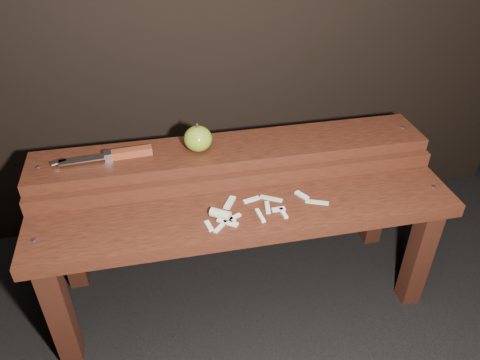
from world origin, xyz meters
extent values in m
plane|color=black|center=(0.00, 0.00, 0.00)|extent=(60.00, 60.00, 0.00)
cube|color=black|center=(-0.54, -0.10, 0.19)|extent=(0.06, 0.06, 0.38)
cube|color=black|center=(0.54, -0.10, 0.19)|extent=(0.06, 0.06, 0.38)
cube|color=#3E1A0F|center=(0.00, -0.05, 0.40)|extent=(1.20, 0.20, 0.04)
cylinder|color=slate|center=(-0.56, -0.05, 0.42)|extent=(0.01, 0.01, 0.00)
cylinder|color=slate|center=(0.56, -0.05, 0.42)|extent=(0.01, 0.01, 0.00)
cube|color=black|center=(-0.54, 0.20, 0.23)|extent=(0.06, 0.06, 0.46)
cube|color=black|center=(0.54, 0.20, 0.23)|extent=(0.06, 0.06, 0.46)
cube|color=#3E1A0F|center=(0.00, 0.07, 0.44)|extent=(1.20, 0.02, 0.05)
cube|color=#3E1A0F|center=(0.00, 0.17, 0.48)|extent=(1.20, 0.18, 0.04)
cylinder|color=slate|center=(-0.56, 0.17, 0.50)|extent=(0.01, 0.01, 0.00)
cylinder|color=slate|center=(0.56, 0.17, 0.50)|extent=(0.01, 0.01, 0.00)
ellipsoid|color=olive|center=(-0.10, 0.17, 0.54)|extent=(0.08, 0.08, 0.08)
cylinder|color=#382314|center=(-0.10, 0.17, 0.58)|extent=(0.01, 0.01, 0.01)
cube|color=maroon|center=(-0.30, 0.18, 0.51)|extent=(0.12, 0.04, 0.02)
cube|color=silver|center=(-0.37, 0.17, 0.51)|extent=(0.02, 0.03, 0.03)
cube|color=silver|center=(-0.44, 0.17, 0.51)|extent=(0.13, 0.04, 0.00)
cube|color=silver|center=(-0.50, 0.17, 0.51)|extent=(0.05, 0.03, 0.00)
cube|color=beige|center=(-0.12, -0.09, 0.42)|extent=(0.02, 0.04, 0.01)
cube|color=beige|center=(-0.04, 0.00, 0.42)|extent=(0.04, 0.06, 0.01)
cube|color=beige|center=(0.03, -0.08, 0.42)|extent=(0.02, 0.06, 0.01)
cube|color=beige|center=(0.02, 0.00, 0.42)|extent=(0.05, 0.02, 0.01)
cube|color=beige|center=(0.17, -0.01, 0.42)|extent=(0.04, 0.05, 0.01)
cube|color=beige|center=(0.08, -0.06, 0.42)|extent=(0.04, 0.01, 0.01)
cube|color=beige|center=(-0.06, -0.09, 0.42)|extent=(0.06, 0.05, 0.01)
cube|color=beige|center=(0.09, -0.08, 0.42)|extent=(0.02, 0.04, 0.01)
cube|color=beige|center=(-0.05, -0.07, 0.42)|extent=(0.05, 0.03, 0.01)
cube|color=beige|center=(-0.09, -0.10, 0.42)|extent=(0.03, 0.03, 0.01)
cube|color=beige|center=(0.06, -0.05, 0.42)|extent=(0.02, 0.05, 0.01)
cube|color=beige|center=(-0.06, -0.07, 0.42)|extent=(0.04, 0.05, 0.01)
cylinder|color=#C9BB8C|center=(-0.08, -0.06, 0.43)|extent=(0.06, 0.05, 0.03)
cube|color=#BCC988|center=(0.20, -0.05, 0.42)|extent=(0.07, 0.04, 0.00)
cube|color=#BCC988|center=(0.08, -0.01, 0.42)|extent=(0.06, 0.04, 0.00)
camera|label=1|loc=(-0.23, -1.02, 1.23)|focal=35.00mm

